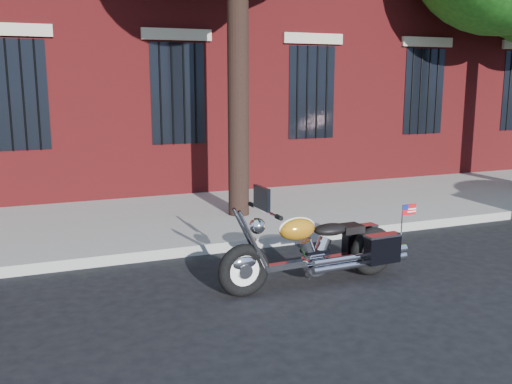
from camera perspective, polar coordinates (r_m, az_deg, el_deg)
name	(u,v)px	position (r m, az deg, el deg)	size (l,w,h in m)	color
ground	(280,278)	(7.31, 2.46, -8.60)	(120.00, 120.00, 0.00)	black
curb	(242,244)	(8.50, -1.37, -5.22)	(40.00, 0.16, 0.15)	gray
sidewalk	(206,216)	(10.22, -5.05, -2.45)	(40.00, 3.60, 0.15)	gray
motorcycle	(321,250)	(7.01, 6.51, -5.81)	(2.54, 0.78, 1.28)	black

